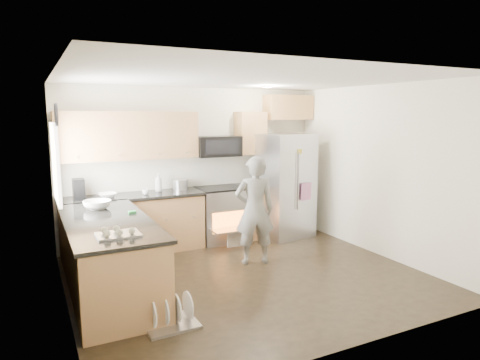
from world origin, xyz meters
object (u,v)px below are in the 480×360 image
refrigerator (285,185)px  person (255,210)px  dish_rack (171,318)px  stove_range (220,202)px

refrigerator → person: (-1.16, -1.01, -0.13)m
refrigerator → dish_rack: bearing=-151.1°
stove_range → dish_rack: (-1.69, -2.53, -0.59)m
refrigerator → person: 1.55m
person → dish_rack: bearing=53.5°
stove_range → dish_rack: size_ratio=3.29×
person → dish_rack: (-1.67, -1.28, -0.70)m
stove_range → refrigerator: size_ratio=0.98×
person → stove_range: bearing=-74.6°
stove_range → refrigerator: (1.15, -0.24, 0.24)m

